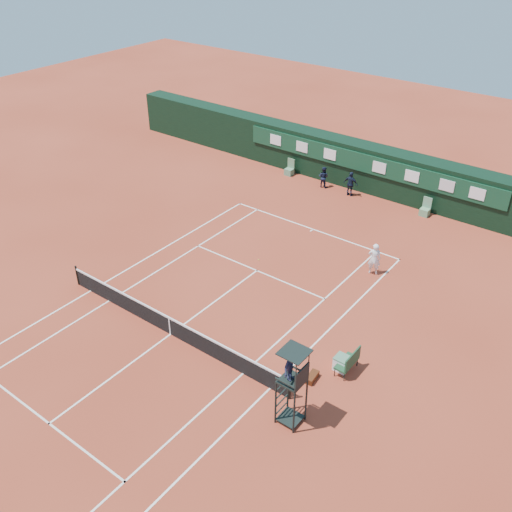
{
  "coord_description": "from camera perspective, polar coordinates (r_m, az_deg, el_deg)",
  "views": [
    {
      "loc": [
        14.87,
        -13.37,
        16.51
      ],
      "look_at": [
        0.24,
        6.0,
        1.2
      ],
      "focal_mm": 40.0,
      "sensor_mm": 36.0,
      "label": 1
    }
  ],
  "objects": [
    {
      "name": "ball_kid_left",
      "position": [
        38.58,
        6.75,
        7.85
      ],
      "size": [
        0.74,
        0.6,
        1.44
      ],
      "primitive_type": "imported",
      "rotation": [
        0.0,
        0.0,
        3.23
      ],
      "color": "black",
      "rests_on": "ground"
    },
    {
      "name": "player_bench",
      "position": [
        23.76,
        9.31,
        -10.33
      ],
      "size": [
        0.56,
        1.2,
        1.1
      ],
      "color": "#1C4628",
      "rests_on": "ground"
    },
    {
      "name": "player",
      "position": [
        29.68,
        11.75,
        -0.28
      ],
      "size": [
        0.76,
        0.65,
        1.77
      ],
      "primitive_type": "imported",
      "rotation": [
        0.0,
        0.0,
        3.56
      ],
      "color": "white",
      "rests_on": "ground"
    },
    {
      "name": "cooler",
      "position": [
        24.03,
        8.55,
        -10.54
      ],
      "size": [
        0.57,
        0.57,
        0.65
      ],
      "color": "white",
      "rests_on": "ground"
    },
    {
      "name": "court_lines",
      "position": [
        25.92,
        -8.53,
        -7.73
      ],
      "size": [
        11.05,
        23.85,
        0.01
      ],
      "color": "white",
      "rests_on": "ground"
    },
    {
      "name": "tennis_net",
      "position": [
        25.61,
        -8.62,
        -6.86
      ],
      "size": [
        12.9,
        0.1,
        1.1
      ],
      "color": "black",
      "rests_on": "ground"
    },
    {
      "name": "linesman_chair_left",
      "position": [
        40.36,
        3.36,
        8.53
      ],
      "size": [
        0.55,
        0.5,
        1.15
      ],
      "color": "#598863",
      "rests_on": "ground"
    },
    {
      "name": "back_wall",
      "position": [
        38.43,
        11.36,
        8.62
      ],
      "size": [
        40.0,
        1.65,
        3.0
      ],
      "color": "black",
      "rests_on": "ground"
    },
    {
      "name": "tennis_bag",
      "position": [
        23.57,
        5.63,
        -11.97
      ],
      "size": [
        0.39,
        0.74,
        0.27
      ],
      "primitive_type": "cube",
      "rotation": [
        0.0,
        0.0,
        0.1
      ],
      "color": "black",
      "rests_on": "ground"
    },
    {
      "name": "ball_kid_right",
      "position": [
        37.59,
        9.44,
        7.12
      ],
      "size": [
        0.98,
        0.45,
        1.64
      ],
      "primitive_type": "imported",
      "rotation": [
        0.0,
        0.0,
        3.19
      ],
      "color": "black",
      "rests_on": "ground"
    },
    {
      "name": "ground",
      "position": [
        25.93,
        -8.53,
        -7.74
      ],
      "size": [
        90.0,
        90.0,
        0.0
      ],
      "primitive_type": "plane",
      "color": "#A83E27",
      "rests_on": "ground"
    },
    {
      "name": "tennis_ball",
      "position": [
        30.56,
        0.28,
        -0.37
      ],
      "size": [
        0.07,
        0.07,
        0.07
      ],
      "primitive_type": "sphere",
      "color": "#C5DF33",
      "rests_on": "ground"
    },
    {
      "name": "umpire_chair",
      "position": [
        20.36,
        3.63,
        -11.48
      ],
      "size": [
        0.96,
        0.95,
        3.42
      ],
      "color": "black",
      "rests_on": "ground"
    },
    {
      "name": "linesman_chair_right",
      "position": [
        36.35,
        16.54,
        4.37
      ],
      "size": [
        0.55,
        0.5,
        1.15
      ],
      "color": "#629567",
      "rests_on": "ground"
    }
  ]
}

